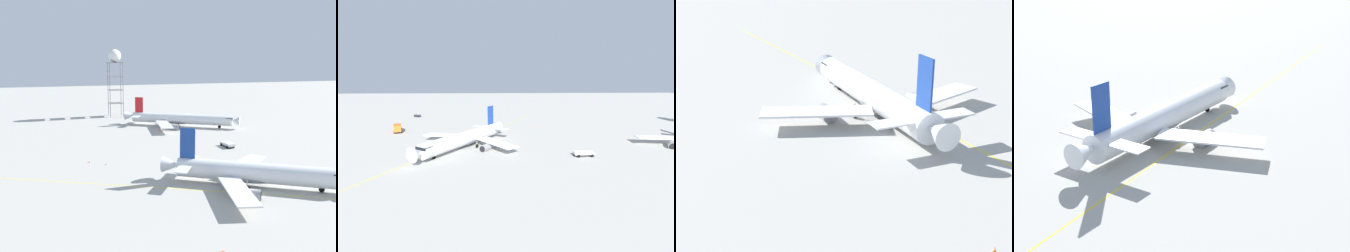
% 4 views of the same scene
% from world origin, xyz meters
% --- Properties ---
extents(ground_plane, '(600.00, 600.00, 0.00)m').
position_xyz_m(ground_plane, '(0.00, 0.00, 0.00)').
color(ground_plane, '#ADAAA3').
extents(airliner_main, '(30.24, 34.31, 11.44)m').
position_xyz_m(airliner_main, '(-4.95, 3.38, 2.69)').
color(airliner_main, white).
rests_on(airliner_main, ground_plane).
extents(airliner_secondary, '(31.19, 39.14, 11.20)m').
position_xyz_m(airliner_secondary, '(-73.67, 11.43, 2.63)').
color(airliner_secondary, white).
rests_on(airliner_secondary, ground_plane).
extents(pushback_tug_truck, '(5.49, 2.57, 1.30)m').
position_xyz_m(pushback_tug_truck, '(-37.41, 13.68, 0.81)').
color(pushback_tug_truck, '#232326').
rests_on(pushback_tug_truck, ground_plane).
extents(radar_tower, '(6.58, 6.58, 29.32)m').
position_xyz_m(radar_tower, '(-106.52, -7.27, 24.75)').
color(radar_tower, slate).
rests_on(radar_tower, ground_plane).
extents(taxiway_centreline, '(70.11, 133.31, 0.01)m').
position_xyz_m(taxiway_centreline, '(0.35, 4.17, 0.00)').
color(taxiway_centreline, yellow).
rests_on(taxiway_centreline, ground_plane).
extents(safety_cone_near, '(0.36, 0.36, 0.55)m').
position_xyz_m(safety_cone_near, '(-29.12, -22.78, 0.28)').
color(safety_cone_near, orange).
rests_on(safety_cone_near, ground_plane).
extents(safety_cone_mid, '(0.36, 0.36, 0.55)m').
position_xyz_m(safety_cone_mid, '(-32.49, -26.45, 0.28)').
color(safety_cone_mid, orange).
rests_on(safety_cone_mid, ground_plane).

